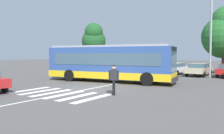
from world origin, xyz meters
TOP-DOWN VIEW (x-y plane):
  - ground_plane at (0.00, 0.00)m, footprint 160.00×160.00m
  - city_transit_bus at (-1.33, 4.47)m, footprint 11.18×4.26m
  - pedestrian_crossing_street at (2.53, -0.69)m, footprint 0.51×0.43m
  - parked_car_charcoal at (-6.94, 14.50)m, footprint 1.94×4.53m
  - parked_car_blue at (-4.25, 14.61)m, footprint 1.88×4.50m
  - parked_car_teal at (-1.62, 14.23)m, footprint 1.99×4.56m
  - parked_car_white at (1.05, 14.06)m, footprint 2.19×4.63m
  - parked_car_champagne at (3.70, 13.99)m, footprint 1.99×4.56m
  - twin_arm_street_lamp at (5.06, 12.69)m, footprint 3.94×0.32m
  - background_tree_left at (-12.38, 16.22)m, footprint 3.69×3.69m
  - crosswalk_painted_stripes at (-0.43, -2.14)m, footprint 5.65×3.08m
  - lane_center_line at (-0.09, 2.00)m, footprint 0.16×24.00m

SIDE VIEW (x-z plane):
  - ground_plane at x=0.00m, z-range 0.00..0.00m
  - lane_center_line at x=-0.09m, z-range 0.00..0.01m
  - crosswalk_painted_stripes at x=-0.43m, z-range 0.00..0.01m
  - parked_car_charcoal at x=-6.94m, z-range 0.09..1.44m
  - parked_car_blue at x=-4.25m, z-range 0.09..1.44m
  - parked_car_teal at x=-1.62m, z-range 0.09..1.44m
  - parked_car_white at x=1.05m, z-range 0.09..1.44m
  - parked_car_champagne at x=3.70m, z-range 0.09..1.44m
  - pedestrian_crossing_street at x=2.53m, z-range 0.11..1.83m
  - city_transit_bus at x=-1.33m, z-range 0.06..3.12m
  - background_tree_left at x=-12.38m, z-range 1.22..8.29m
  - twin_arm_street_lamp at x=5.06m, z-range 0.99..9.74m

